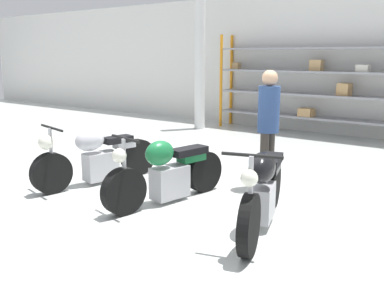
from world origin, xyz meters
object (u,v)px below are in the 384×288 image
(motorcycle_silver, at_px, (97,158))
(motorcycle_green, at_px, (167,173))
(shelving_rack, at_px, (312,84))
(person_browsing, at_px, (268,119))
(motorcycle_black, at_px, (263,189))

(motorcycle_silver, height_order, motorcycle_green, motorcycle_green)
(motorcycle_green, bearing_deg, shelving_rack, -165.28)
(person_browsing, bearing_deg, shelving_rack, -73.53)
(motorcycle_silver, height_order, person_browsing, person_browsing)
(motorcycle_green, xyz_separation_m, motorcycle_black, (1.47, -0.04, 0.06))
(motorcycle_green, height_order, person_browsing, person_browsing)
(motorcycle_silver, xyz_separation_m, motorcycle_green, (1.44, -0.02, -0.00))
(shelving_rack, distance_m, person_browsing, 4.90)
(motorcycle_silver, distance_m, motorcycle_green, 1.44)
(motorcycle_silver, bearing_deg, person_browsing, 133.77)
(motorcycle_black, relative_size, person_browsing, 1.19)
(motorcycle_silver, bearing_deg, motorcycle_black, 101.33)
(shelving_rack, xyz_separation_m, motorcycle_silver, (-1.11, -6.13, -0.86))
(shelving_rack, height_order, motorcycle_black, shelving_rack)
(motorcycle_green, relative_size, motorcycle_black, 0.94)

